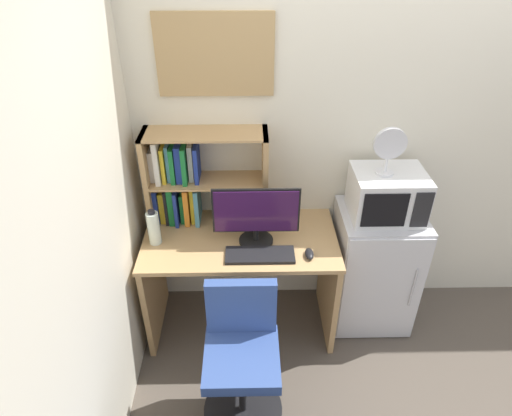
{
  "coord_description": "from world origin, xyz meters",
  "views": [
    {
      "loc": [
        -0.87,
        -2.6,
        2.5
      ],
      "look_at": [
        -0.83,
        -0.36,
        1.02
      ],
      "focal_mm": 31.29,
      "sensor_mm": 36.0,
      "label": 1
    }
  ],
  "objects_px": {
    "computer_mouse": "(309,254)",
    "water_bottle": "(154,228)",
    "desk_fan": "(389,147)",
    "wall_corkboard": "(215,55)",
    "desk_chair": "(242,362)",
    "hutch_bookshelf": "(189,179)",
    "keyboard": "(260,255)",
    "monitor": "(256,215)",
    "mini_fridge": "(373,268)",
    "microwave": "(387,194)"
  },
  "relations": [
    {
      "from": "hutch_bookshelf",
      "to": "keyboard",
      "type": "relative_size",
      "value": 1.84
    },
    {
      "from": "monitor",
      "to": "mini_fridge",
      "type": "distance_m",
      "value": 0.98
    },
    {
      "from": "microwave",
      "to": "desk_fan",
      "type": "relative_size",
      "value": 1.48
    },
    {
      "from": "monitor",
      "to": "desk_fan",
      "type": "xyz_separation_m",
      "value": [
        0.78,
        0.1,
        0.39
      ]
    },
    {
      "from": "desk_chair",
      "to": "mini_fridge",
      "type": "bearing_deg",
      "value": 38.76
    },
    {
      "from": "hutch_bookshelf",
      "to": "mini_fridge",
      "type": "bearing_deg",
      "value": -6.67
    },
    {
      "from": "keyboard",
      "to": "mini_fridge",
      "type": "height_order",
      "value": "mini_fridge"
    },
    {
      "from": "computer_mouse",
      "to": "water_bottle",
      "type": "distance_m",
      "value": 0.97
    },
    {
      "from": "hutch_bookshelf",
      "to": "desk_chair",
      "type": "xyz_separation_m",
      "value": [
        0.34,
        -0.88,
        -0.69
      ]
    },
    {
      "from": "monitor",
      "to": "computer_mouse",
      "type": "xyz_separation_m",
      "value": [
        0.32,
        -0.16,
        -0.18
      ]
    },
    {
      "from": "keyboard",
      "to": "computer_mouse",
      "type": "height_order",
      "value": "computer_mouse"
    },
    {
      "from": "monitor",
      "to": "keyboard",
      "type": "relative_size",
      "value": 1.27
    },
    {
      "from": "microwave",
      "to": "wall_corkboard",
      "type": "distance_m",
      "value": 1.34
    },
    {
      "from": "water_bottle",
      "to": "wall_corkboard",
      "type": "distance_m",
      "value": 1.09
    },
    {
      "from": "wall_corkboard",
      "to": "mini_fridge",
      "type": "bearing_deg",
      "value": -13.13
    },
    {
      "from": "keyboard",
      "to": "desk_fan",
      "type": "relative_size",
      "value": 1.4
    },
    {
      "from": "hutch_bookshelf",
      "to": "wall_corkboard",
      "type": "xyz_separation_m",
      "value": [
        0.2,
        0.1,
        0.75
      ]
    },
    {
      "from": "computer_mouse",
      "to": "microwave",
      "type": "bearing_deg",
      "value": 27.84
    },
    {
      "from": "desk_fan",
      "to": "desk_chair",
      "type": "bearing_deg",
      "value": -140.03
    },
    {
      "from": "hutch_bookshelf",
      "to": "water_bottle",
      "type": "relative_size",
      "value": 3.2
    },
    {
      "from": "monitor",
      "to": "mini_fridge",
      "type": "relative_size",
      "value": 0.6
    },
    {
      "from": "desk_chair",
      "to": "water_bottle",
      "type": "bearing_deg",
      "value": 130.84
    },
    {
      "from": "desk_fan",
      "to": "water_bottle",
      "type": "bearing_deg",
      "value": -175.86
    },
    {
      "from": "desk_fan",
      "to": "desk_chair",
      "type": "height_order",
      "value": "desk_fan"
    },
    {
      "from": "keyboard",
      "to": "desk_chair",
      "type": "bearing_deg",
      "value": -103.2
    },
    {
      "from": "mini_fridge",
      "to": "desk_fan",
      "type": "relative_size",
      "value": 2.99
    },
    {
      "from": "hutch_bookshelf",
      "to": "desk_chair",
      "type": "height_order",
      "value": "hutch_bookshelf"
    },
    {
      "from": "monitor",
      "to": "desk_fan",
      "type": "bearing_deg",
      "value": 7.6
    },
    {
      "from": "water_bottle",
      "to": "desk_chair",
      "type": "xyz_separation_m",
      "value": [
        0.54,
        -0.63,
        -0.48
      ]
    },
    {
      "from": "monitor",
      "to": "wall_corkboard",
      "type": "xyz_separation_m",
      "value": [
        -0.23,
        0.35,
        0.86
      ]
    },
    {
      "from": "water_bottle",
      "to": "wall_corkboard",
      "type": "xyz_separation_m",
      "value": [
        0.41,
        0.35,
        0.95
      ]
    },
    {
      "from": "water_bottle",
      "to": "desk_fan",
      "type": "distance_m",
      "value": 1.5
    },
    {
      "from": "microwave",
      "to": "desk_chair",
      "type": "xyz_separation_m",
      "value": [
        -0.91,
        -0.74,
        -0.64
      ]
    },
    {
      "from": "computer_mouse",
      "to": "desk_fan",
      "type": "height_order",
      "value": "desk_fan"
    },
    {
      "from": "desk_chair",
      "to": "wall_corkboard",
      "type": "distance_m",
      "value": 1.74
    },
    {
      "from": "microwave",
      "to": "computer_mouse",
      "type": "bearing_deg",
      "value": -152.16
    },
    {
      "from": "computer_mouse",
      "to": "mini_fridge",
      "type": "bearing_deg",
      "value": 27.57
    },
    {
      "from": "computer_mouse",
      "to": "water_bottle",
      "type": "bearing_deg",
      "value": 170.63
    },
    {
      "from": "hutch_bookshelf",
      "to": "microwave",
      "type": "xyz_separation_m",
      "value": [
        1.25,
        -0.14,
        -0.04
      ]
    },
    {
      "from": "monitor",
      "to": "mini_fridge",
      "type": "xyz_separation_m",
      "value": [
        0.82,
        0.11,
        -0.53
      ]
    },
    {
      "from": "computer_mouse",
      "to": "wall_corkboard",
      "type": "relative_size",
      "value": 0.16
    },
    {
      "from": "microwave",
      "to": "water_bottle",
      "type": "bearing_deg",
      "value": -175.75
    },
    {
      "from": "mini_fridge",
      "to": "wall_corkboard",
      "type": "relative_size",
      "value": 1.32
    },
    {
      "from": "water_bottle",
      "to": "desk_chair",
      "type": "height_order",
      "value": "water_bottle"
    },
    {
      "from": "hutch_bookshelf",
      "to": "monitor",
      "type": "distance_m",
      "value": 0.51
    },
    {
      "from": "computer_mouse",
      "to": "desk_chair",
      "type": "bearing_deg",
      "value": -131.09
    },
    {
      "from": "microwave",
      "to": "desk_fan",
      "type": "xyz_separation_m",
      "value": [
        -0.04,
        -0.01,
        0.33
      ]
    },
    {
      "from": "mini_fridge",
      "to": "microwave",
      "type": "distance_m",
      "value": 0.6
    },
    {
      "from": "microwave",
      "to": "desk_chair",
      "type": "bearing_deg",
      "value": -141.12
    },
    {
      "from": "monitor",
      "to": "microwave",
      "type": "xyz_separation_m",
      "value": [
        0.82,
        0.11,
        0.07
      ]
    }
  ]
}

